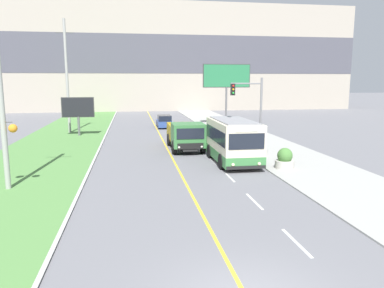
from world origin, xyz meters
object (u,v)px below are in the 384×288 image
at_px(dump_truck, 186,136).
at_px(traffic_light_mast, 252,108).
at_px(city_bus, 233,141).
at_px(utility_pole_near, 0,82).
at_px(car_distant, 165,122).
at_px(billboard_large, 227,78).
at_px(utility_pole_far, 67,76).
at_px(billboard_small, 78,109).
at_px(planter_round_near, 285,159).
at_px(planter_round_second, 260,148).
at_px(planter_round_third, 245,139).

xyz_separation_m(dump_truck, traffic_light_mast, (4.01, -4.30, 2.51)).
bearing_deg(city_bus, utility_pole_near, -162.30).
bearing_deg(car_distant, billboard_large, 3.66).
bearing_deg(dump_truck, car_distant, 91.41).
bearing_deg(city_bus, utility_pole_far, 127.82).
distance_m(billboard_small, planter_round_near, 22.98).
xyz_separation_m(utility_pole_near, utility_pole_far, (-0.22, 21.65, 0.51)).
relative_size(traffic_light_mast, billboard_large, 0.76).
xyz_separation_m(city_bus, billboard_small, (-12.21, 14.95, 1.27)).
distance_m(planter_round_second, planter_round_third, 4.22).
bearing_deg(planter_round_third, dump_truck, -167.97).
distance_m(planter_round_near, planter_round_second, 4.22).
bearing_deg(traffic_light_mast, dump_truck, 133.05).
bearing_deg(billboard_small, billboard_large, 19.96).
bearing_deg(planter_round_near, planter_round_second, 92.04).
bearing_deg(billboard_small, car_distant, 31.56).
bearing_deg(planter_round_second, utility_pole_far, 136.01).
bearing_deg(billboard_large, dump_truck, -114.56).
bearing_deg(planter_round_third, billboard_small, 149.30).
xyz_separation_m(city_bus, planter_round_second, (2.60, 1.85, -0.91)).
distance_m(utility_pole_near, utility_pole_far, 21.65).
xyz_separation_m(utility_pole_far, planter_round_third, (16.27, -11.34, -5.40)).
xyz_separation_m(utility_pole_far, planter_round_near, (16.26, -19.77, -5.39)).
relative_size(city_bus, dump_truck, 0.91).
bearing_deg(utility_pole_far, traffic_light_mast, -48.19).
bearing_deg(planter_round_second, billboard_small, 138.51).
xyz_separation_m(utility_pole_near, planter_round_third, (16.05, 10.31, -4.90)).
distance_m(utility_pole_far, planter_round_third, 20.55).
distance_m(city_bus, utility_pole_far, 22.49).
distance_m(dump_truck, utility_pole_far, 17.30).
xyz_separation_m(car_distant, planter_round_near, (5.67, -23.02, -0.04)).
distance_m(utility_pole_far, planter_round_near, 26.16).
distance_m(city_bus, car_distant, 20.88).
xyz_separation_m(dump_truck, utility_pole_near, (-10.76, -9.18, 4.34)).
relative_size(planter_round_second, planter_round_third, 0.95).
distance_m(city_bus, dump_truck, 5.56).
bearing_deg(car_distant, planter_round_near, -76.17).
xyz_separation_m(billboard_small, planter_round_near, (14.96, -17.31, -2.13)).
distance_m(dump_truck, planter_round_second, 6.02).
bearing_deg(utility_pole_far, planter_round_second, -43.99).
height_order(billboard_small, planter_round_third, billboard_small).
bearing_deg(dump_truck, traffic_light_mast, -46.95).
distance_m(billboard_large, planter_round_near, 24.20).
xyz_separation_m(utility_pole_far, traffic_light_mast, (14.99, -16.76, -2.34)).
distance_m(utility_pole_near, traffic_light_mast, 15.67).
bearing_deg(utility_pole_near, car_distant, 67.38).
relative_size(utility_pole_far, billboard_small, 3.03).
height_order(planter_round_near, planter_round_third, planter_round_near).
relative_size(car_distant, traffic_light_mast, 0.74).
relative_size(car_distant, planter_round_second, 3.58).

